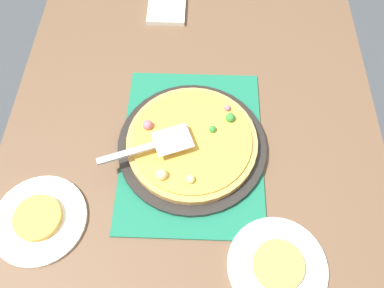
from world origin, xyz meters
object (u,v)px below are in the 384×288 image
Objects in this scene: pizza_server at (153,145)px; napkin_stack at (167,11)px; pizza at (192,142)px; served_slice_right at (278,265)px; plate_near_left at (40,220)px; plate_far_right at (277,266)px; pizza_pan at (192,145)px; served_slice_left at (38,218)px.

napkin_stack is (-0.53, -0.01, -0.06)m from pizza_server.
pizza is 1.43× the size of pizza_server.
plate_near_left is at bearing -99.09° from served_slice_right.
pizza is 1.50× the size of plate_far_right.
pizza_pan is 0.41m from served_slice_left.
pizza_server is at bearing -131.85° from served_slice_right.
napkin_stack is (-0.50, -0.10, -0.01)m from pizza_pan.
served_slice_left is 0.48× the size of pizza_server.
pizza_pan is 0.51m from napkin_stack.
pizza is 2.75× the size of napkin_stack.
served_slice_left is at bearing -19.54° from napkin_stack.
pizza_server is (-0.26, -0.29, 0.06)m from plate_far_right.
pizza_pan is 0.11m from pizza_server.
plate_far_right is at bearing 48.15° from pizza_server.
plate_near_left is 0.75m from napkin_stack.
pizza is 0.41m from plate_near_left.
plate_near_left is at bearing -19.54° from napkin_stack.
pizza_pan is at bearing 120.54° from served_slice_left.
plate_far_right is (0.09, 0.55, 0.00)m from plate_near_left.
plate_near_left is at bearing -59.46° from pizza_pan.
plate_far_right is 0.96× the size of pizza_server.
napkin_stack is (-0.70, 0.25, -0.01)m from served_slice_left.
plate_far_right is 2.00× the size of served_slice_right.
pizza_pan is 3.17× the size of napkin_stack.
served_slice_right is at bearing 20.51° from napkin_stack.
napkin_stack is at bearing 160.46° from served_slice_left.
plate_far_right is at bearing 80.91° from plate_near_left.
served_slice_left is 0.92× the size of napkin_stack.
served_slice_left reaches higher than napkin_stack.
pizza_pan is at bearing 11.25° from napkin_stack.
plate_far_right is at bearing 20.51° from napkin_stack.
plate_near_left is 1.00× the size of plate_far_right.
pizza_server reaches higher than napkin_stack.
napkin_stack is at bearing -159.49° from served_slice_right.
pizza_server is at bearing -131.85° from plate_far_right.
pizza is 1.50× the size of plate_near_left.
plate_far_right is 2.00× the size of served_slice_left.
plate_far_right is 1.83× the size of napkin_stack.
pizza_pan reaches higher than napkin_stack.
served_slice_left is at bearing 0.00° from plate_near_left.
napkin_stack is (-0.70, 0.25, 0.00)m from plate_near_left.
pizza_server reaches higher than plate_far_right.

